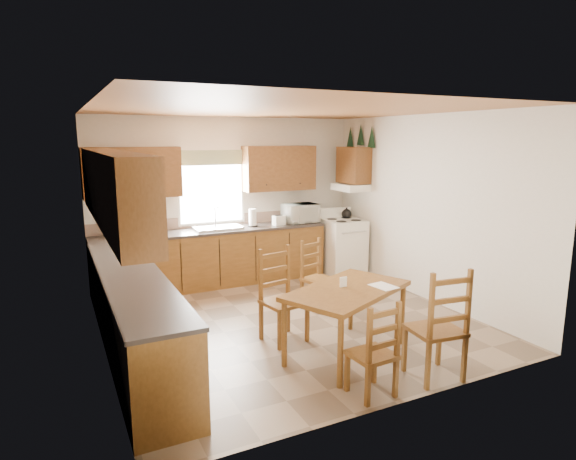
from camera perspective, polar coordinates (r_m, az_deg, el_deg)
name	(u,v)px	position (r m, az deg, el deg)	size (l,w,h in m)	color
floor	(288,321)	(6.42, -0.02, -10.70)	(4.50, 4.50, 0.00)	#7F6A52
ceiling	(288,109)	(5.98, -0.02, 14.12)	(4.50, 4.50, 0.00)	#9A6134
wall_left	(97,235)	(5.47, -21.69, -0.55)	(4.50, 4.50, 0.00)	silver
wall_right	(426,208)	(7.32, 16.00, 2.50)	(4.50, 4.50, 0.00)	silver
wall_back	(229,199)	(8.12, -7.06, 3.62)	(4.50, 4.50, 0.00)	silver
wall_front	(405,259)	(4.20, 13.69, -3.34)	(4.50, 4.50, 0.00)	silver
lower_cab_back	(214,259)	(7.89, -8.76, -3.37)	(3.75, 0.60, 0.88)	brown
lower_cab_left	(134,317)	(5.59, -17.80, -9.75)	(0.60, 3.60, 0.88)	brown
counter_back	(213,231)	(7.79, -8.86, -0.09)	(3.75, 0.63, 0.04)	#372F2B
counter_left	(131,276)	(5.45, -18.07, -5.21)	(0.63, 3.60, 0.04)	#372F2B
backsplash	(208,221)	(8.04, -9.51, 1.03)	(3.75, 0.01, 0.18)	#886B59
upper_cab_back_left	(132,173)	(7.54, -17.97, 6.49)	(1.41, 0.33, 0.75)	brown
upper_cab_back_right	(279,168)	(8.24, -1.05, 7.33)	(1.25, 0.33, 0.75)	brown
upper_cab_left	(112,188)	(5.26, -20.14, 4.70)	(0.33, 3.60, 0.75)	brown
upper_cab_stove	(354,165)	(8.46, 7.78, 7.63)	(0.33, 0.62, 0.62)	brown
range_hood	(351,187)	(8.46, 7.43, 5.06)	(0.44, 0.62, 0.12)	white
window_frame	(211,188)	(7.97, -9.07, 4.88)	(1.13, 0.02, 1.18)	white
window_pane	(211,189)	(7.97, -9.06, 4.88)	(1.05, 0.01, 1.10)	white
window_valance	(211,158)	(7.91, -9.11, 8.47)	(1.19, 0.01, 0.24)	#405F31
sink_basin	(218,228)	(7.80, -8.35, 0.25)	(0.75, 0.45, 0.04)	silver
pine_decal_a	(372,137)	(8.26, 9.88, 10.83)	(0.22, 0.22, 0.36)	#14301C
pine_decal_b	(361,135)	(8.52, 8.61, 11.13)	(0.22, 0.22, 0.36)	#14301C
pine_decal_c	(350,137)	(8.79, 7.39, 10.88)	(0.22, 0.22, 0.36)	#14301C
stove	(343,247)	(8.52, 6.58, -2.04)	(0.64, 0.66, 0.94)	white
coffeemaker	(111,225)	(7.50, -20.24, 0.56)	(0.22, 0.26, 0.37)	white
paper_towel	(253,218)	(7.96, -4.21, 1.47)	(0.13, 0.13, 0.29)	white
toaster	(279,220)	(8.08, -1.09, 1.16)	(0.20, 0.12, 0.16)	white
microwave	(300,213)	(8.32, 1.48, 2.00)	(0.54, 0.39, 0.32)	white
dining_table	(346,322)	(5.40, 6.94, -10.74)	(1.42, 0.81, 0.76)	brown
chair_near_left	(372,348)	(4.62, 9.93, -13.62)	(0.38, 0.37, 0.92)	brown
chair_near_right	(436,323)	(5.03, 17.09, -10.47)	(0.48, 0.46, 1.14)	brown
chair_far_left	(284,296)	(5.65, -0.48, -7.86)	(0.46, 0.44, 1.09)	brown
chair_far_right	(319,275)	(6.76, 3.68, -5.34)	(0.40, 0.38, 0.95)	brown
table_paper	(383,286)	(5.40, 11.25, -6.54)	(0.22, 0.29, 0.00)	white
table_card	(343,282)	(5.30, 6.58, -6.13)	(0.08, 0.02, 0.11)	white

